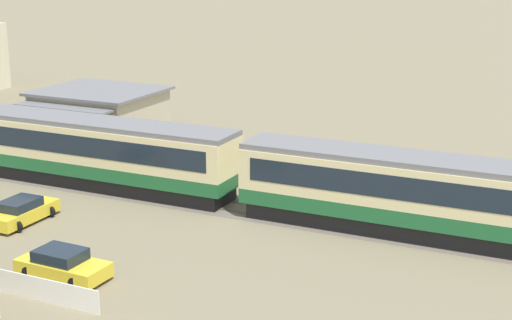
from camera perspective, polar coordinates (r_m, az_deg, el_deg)
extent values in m
plane|color=#7A7056|center=(43.54, 0.29, -3.80)|extent=(600.00, 600.00, 0.00)
cube|color=#1E6033|center=(40.68, 10.81, -3.56)|extent=(17.44, 3.16, 0.80)
cube|color=beige|center=(40.23, 10.91, -1.57)|extent=(17.44, 3.16, 2.15)
cube|color=#192330|center=(40.19, 10.92, -1.42)|extent=(16.04, 3.20, 1.21)
cube|color=slate|center=(39.89, 11.00, 0.12)|extent=(17.44, 2.97, 0.30)
cube|color=black|center=(40.95, 10.75, -4.67)|extent=(16.74, 2.72, 0.88)
cylinder|color=black|center=(42.01, 2.88, -3.90)|extent=(0.90, 0.18, 0.90)
cylinder|color=black|center=(43.27, 3.61, -3.33)|extent=(0.90, 0.18, 0.90)
cube|color=#1E6033|center=(48.50, -11.03, -0.45)|extent=(17.44, 3.16, 0.80)
cube|color=beige|center=(48.13, -11.12, 1.24)|extent=(17.44, 3.16, 2.15)
cube|color=#192330|center=(48.10, -11.13, 1.36)|extent=(16.04, 3.20, 1.21)
cube|color=slate|center=(47.85, -11.20, 2.66)|extent=(17.44, 2.97, 0.30)
cube|color=black|center=(48.74, -10.98, -1.40)|extent=(16.74, 2.72, 0.88)
cylinder|color=black|center=(45.09, -5.59, -2.59)|extent=(0.90, 0.18, 0.90)
cylinder|color=black|center=(46.26, -4.68, -2.09)|extent=(0.90, 0.18, 0.90)
cylinder|color=black|center=(51.75, -16.60, -0.80)|extent=(0.90, 0.18, 0.90)
cylinder|color=black|center=(52.77, -15.58, -0.40)|extent=(0.90, 0.18, 0.90)
cube|color=#665B51|center=(43.01, 2.45, -4.05)|extent=(141.07, 3.60, 0.01)
cube|color=#4C4238|center=(42.39, 2.07, -4.33)|extent=(141.07, 0.12, 0.04)
cube|color=#4C4238|center=(43.63, 2.82, -3.75)|extent=(141.07, 0.12, 0.04)
cube|color=#BCB293|center=(61.39, -11.25, 3.28)|extent=(8.23, 7.06, 3.44)
cube|color=slate|center=(61.04, -11.34, 4.95)|extent=(8.89, 7.63, 0.20)
cube|color=slate|center=(57.78, -13.86, 3.71)|extent=(7.90, 1.60, 0.16)
cylinder|color=brown|center=(57.66, -14.13, 2.08)|extent=(0.14, 0.14, 2.96)
cube|color=yellow|center=(36.10, -13.83, -7.61)|extent=(4.21, 1.93, 0.65)
cube|color=#192330|center=(35.96, -14.04, -6.72)|extent=(2.12, 1.62, 0.51)
cylinder|color=black|center=(34.82, -13.04, -8.77)|extent=(0.62, 0.20, 0.62)
cylinder|color=black|center=(35.97, -11.38, -7.86)|extent=(0.62, 0.20, 0.62)
cylinder|color=black|center=(36.43, -16.21, -7.89)|extent=(0.62, 0.20, 0.62)
cylinder|color=black|center=(37.53, -14.53, -7.06)|extent=(0.62, 0.20, 0.62)
cube|color=yellow|center=(43.62, -16.66, -3.74)|extent=(1.80, 4.19, 0.66)
cube|color=#192330|center=(43.36, -16.82, -3.08)|extent=(1.54, 2.10, 0.48)
cylinder|color=black|center=(44.11, -14.76, -3.65)|extent=(0.62, 0.20, 0.62)
cylinder|color=black|center=(45.09, -16.31, -3.34)|extent=(0.62, 0.20, 0.62)
cylinder|color=black|center=(42.28, -16.99, -4.66)|extent=(0.62, 0.20, 0.62)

